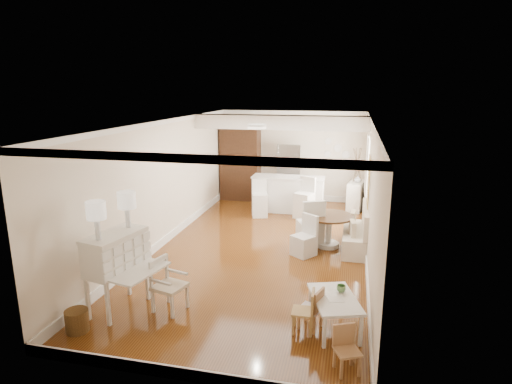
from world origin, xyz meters
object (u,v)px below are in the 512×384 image
at_px(gustavian_armchair, 170,285).
at_px(dining_table, 328,231).
at_px(wicker_basket, 77,321).
at_px(breakfast_counter, 288,194).
at_px(pantry_cabinet, 240,164).
at_px(slip_chair_near, 304,236).
at_px(sideboard, 356,196).
at_px(kids_table, 334,313).
at_px(kids_chair_b, 310,308).
at_px(kids_chair_c, 347,350).
at_px(bar_stool_left, 260,199).
at_px(slip_chair_far, 310,222).
at_px(fridge, 300,174).
at_px(kids_chair_a, 303,311).
at_px(secretary_bureau, 117,272).
at_px(bar_stool_right, 304,198).

bearing_deg(gustavian_armchair, dining_table, -18.98).
distance_m(wicker_basket, breakfast_counter, 7.22).
distance_m(wicker_basket, pantry_cabinet, 8.06).
distance_m(slip_chair_near, sideboard, 3.98).
relative_size(kids_table, kids_chair_b, 1.56).
height_order(dining_table, sideboard, sideboard).
bearing_deg(kids_chair_c, kids_table, 77.72).
bearing_deg(breakfast_counter, dining_table, -63.17).
distance_m(kids_chair_b, bar_stool_left, 5.74).
xyz_separation_m(slip_chair_far, pantry_cabinet, (-2.60, 3.65, 0.61)).
height_order(kids_table, sideboard, sideboard).
bearing_deg(slip_chair_near, gustavian_armchair, -85.79).
bearing_deg(fridge, kids_chair_a, -82.29).
relative_size(secretary_bureau, kids_chair_b, 1.99).
relative_size(kids_chair_a, breakfast_counter, 0.32).
xyz_separation_m(kids_chair_c, dining_table, (-0.51, 4.37, 0.06)).
xyz_separation_m(kids_chair_b, breakfast_counter, (-1.27, 6.06, 0.19)).
relative_size(slip_chair_far, bar_stool_left, 1.06).
distance_m(breakfast_counter, fridge, 1.14).
relative_size(gustavian_armchair, sideboard, 0.99).
bearing_deg(breakfast_counter, bar_stool_left, -135.80).
bearing_deg(gustavian_armchair, slip_chair_near, -18.17).
bearing_deg(sideboard, kids_table, -82.59).
xyz_separation_m(wicker_basket, kids_chair_c, (3.87, -0.06, 0.14)).
xyz_separation_m(kids_chair_a, sideboard, (0.72, 6.78, 0.09)).
xyz_separation_m(dining_table, sideboard, (0.58, 3.21, 0.05)).
bearing_deg(kids_table, secretary_bureau, -177.06).
height_order(slip_chair_near, bar_stool_right, bar_stool_right).
distance_m(dining_table, breakfast_counter, 2.92).
relative_size(wicker_basket, kids_table, 0.33).
height_order(kids_chair_a, kids_chair_b, kids_chair_a).
relative_size(secretary_bureau, pantry_cabinet, 0.56).
height_order(kids_chair_c, fridge, fridge).
bearing_deg(dining_table, pantry_cabinet, 129.31).
bearing_deg(gustavian_armchair, secretary_bureau, 115.07).
bearing_deg(breakfast_counter, sideboard, 17.65).
bearing_deg(bar_stool_right, breakfast_counter, 157.59).
distance_m(dining_table, bar_stool_left, 2.79).
bearing_deg(secretary_bureau, kids_chair_b, 14.25).
xyz_separation_m(kids_chair_c, pantry_cabinet, (-3.53, 8.05, 0.84)).
height_order(wicker_basket, kids_chair_b, kids_chair_b).
height_order(secretary_bureau, pantry_cabinet, pantry_cabinet).
bearing_deg(kids_chair_a, secretary_bureau, -91.15).
distance_m(gustavian_armchair, kids_table, 2.59).
xyz_separation_m(secretary_bureau, dining_table, (3.10, 3.58, -0.28)).
distance_m(slip_chair_far, bar_stool_right, 2.08).
height_order(breakfast_counter, bar_stool_left, breakfast_counter).
relative_size(kids_chair_a, bar_stool_right, 0.59).
height_order(secretary_bureau, sideboard, secretary_bureau).
relative_size(slip_chair_near, sideboard, 1.00).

